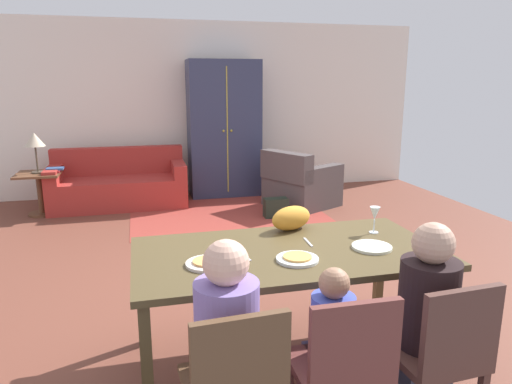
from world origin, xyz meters
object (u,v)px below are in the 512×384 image
(side_table, at_px, (40,188))
(book_upper, at_px, (55,169))
(plate_near_man, at_px, (207,264))
(armoire, at_px, (224,129))
(dining_chair_child, at_px, (343,367))
(couch, at_px, (119,185))
(wine_glass, at_px, (375,214))
(person_man, at_px, (226,358))
(person_child, at_px, (329,358))
(book_lower, at_px, (52,172))
(plate_near_child, at_px, (297,259))
(dining_chair_woman, at_px, (442,351))
(dining_chair_man, at_px, (235,384))
(person_woman, at_px, (421,330))
(cat, at_px, (291,218))
(armchair, at_px, (300,185))
(table_lamp, at_px, (35,141))
(handbag, at_px, (276,208))
(dining_table, at_px, (288,260))
(plate_near_woman, at_px, (372,247))

(side_table, distance_m, book_upper, 0.33)
(plate_near_man, relative_size, armoire, 0.12)
(dining_chair_child, bearing_deg, couch, 102.62)
(wine_glass, relative_size, person_man, 0.17)
(person_child, xyz_separation_m, book_lower, (-2.02, 4.76, 0.16))
(plate_near_child, xyz_separation_m, dining_chair_woman, (0.53, -0.67, -0.28))
(dining_chair_man, relative_size, person_woman, 0.78)
(plate_near_child, distance_m, cat, 0.59)
(book_upper, bearing_deg, armchair, -7.99)
(plate_near_child, bearing_deg, dining_chair_man, -127.64)
(plate_near_child, xyz_separation_m, wine_glass, (0.68, 0.36, 0.12))
(wine_glass, distance_m, side_table, 4.88)
(dining_chair_woman, bearing_deg, couch, 108.02)
(cat, height_order, armchair, cat)
(cat, relative_size, couch, 0.17)
(dining_chair_woman, xyz_separation_m, table_lamp, (-2.71, 4.94, 0.52))
(person_child, bearing_deg, dining_chair_man, -161.79)
(person_man, xyz_separation_m, person_woman, (1.04, 0.00, 0.00))
(couch, distance_m, book_upper, 0.90)
(person_woman, distance_m, side_table, 5.49)
(dining_chair_child, height_order, armoire, armoire)
(handbag, bearing_deg, armchair, 43.39)
(person_child, relative_size, dining_chair_woman, 1.06)
(cat, distance_m, handbag, 2.98)
(dining_chair_man, bearing_deg, couch, 97.12)
(person_woman, xyz_separation_m, armoire, (-0.06, 5.33, 0.54))
(couch, bearing_deg, wine_glass, -66.11)
(wine_glass, bearing_deg, book_upper, 123.90)
(dining_table, height_order, armoire, armoire)
(dining_table, height_order, dining_chair_man, dining_chair_man)
(dining_chair_man, bearing_deg, plate_near_child, 52.36)
(side_table, bearing_deg, dining_chair_woman, -61.23)
(armchair, bearing_deg, person_man, -113.65)
(plate_near_man, bearing_deg, cat, 37.20)
(dining_chair_man, bearing_deg, book_upper, 106.34)
(side_table, distance_m, book_lower, 0.28)
(dining_chair_woman, height_order, armoire, armoire)
(plate_near_woman, height_order, handbag, plate_near_woman)
(plate_near_woman, xyz_separation_m, dining_chair_child, (-0.52, -0.75, -0.28))
(plate_near_man, xyz_separation_m, dining_chair_woman, (1.05, -0.73, -0.28))
(couch, relative_size, armoire, 0.90)
(plate_near_woman, height_order, dining_chair_child, dining_chair_child)
(dining_table, relative_size, couch, 1.00)
(plate_near_man, height_order, wine_glass, wine_glass)
(person_child, relative_size, armoire, 0.44)
(table_lamp, bearing_deg, dining_chair_man, -71.31)
(dining_table, xyz_separation_m, person_man, (-0.52, -0.67, -0.18))
(plate_near_woman, xyz_separation_m, armoire, (-0.07, 4.76, 0.28))
(book_upper, bearing_deg, book_lower, -120.87)
(dining_table, distance_m, armchair, 3.94)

